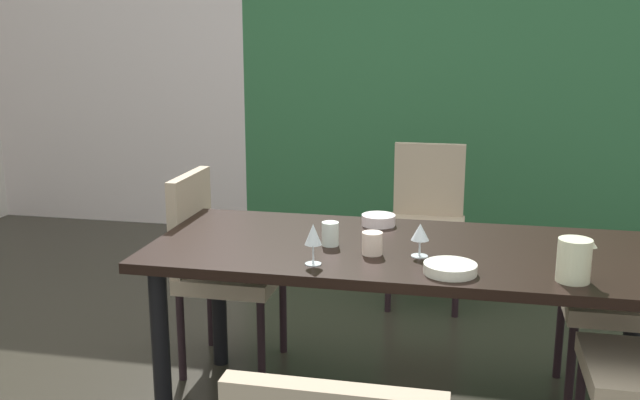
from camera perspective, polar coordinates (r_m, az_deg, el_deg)
The scene contains 12 objects.
back_panel_interior at distance 6.16m, azimuth -16.45°, elevation 10.96°, with size 2.31×0.10×2.75m, color silver.
garden_window_panel at distance 5.44m, azimuth 14.80°, elevation 10.84°, with size 3.99×0.10×2.75m, color #31673D.
dining_table at distance 2.85m, azimuth 7.16°, elevation -5.31°, with size 2.04×0.85×0.74m.
chair_left_far at distance 3.38m, azimuth -8.27°, elevation -4.78°, with size 0.45×0.44×0.93m.
chair_head_far at distance 4.25m, azimuth 8.55°, elevation -1.10°, with size 0.44×0.45×0.92m.
wine_glass_near_window at distance 2.56m, azimuth -0.55°, elevation -2.89°, with size 0.06×0.06×0.15m.
wine_glass_right at distance 2.68m, azimuth 8.01°, elevation -2.66°, with size 0.07×0.07×0.13m.
serving_bowl_north at distance 2.53m, azimuth 10.37°, elevation -5.41°, with size 0.19×0.19×0.04m, color silver.
serving_bowl_rear at distance 3.12m, azimuth 4.70°, elevation -1.60°, with size 0.15×0.15×0.05m, color white.
cup_east at distance 2.81m, azimuth 0.83°, elevation -2.72°, with size 0.07×0.07×0.09m, color white.
cup_center at distance 2.70m, azimuth 4.20°, elevation -3.47°, with size 0.08×0.08×0.09m, color #F6DBC6.
pitcher_left at distance 2.54m, azimuth 19.68°, elevation -4.54°, with size 0.13×0.11×0.15m.
Camera 1 is at (0.90, -2.64, 1.56)m, focal length 40.00 mm.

